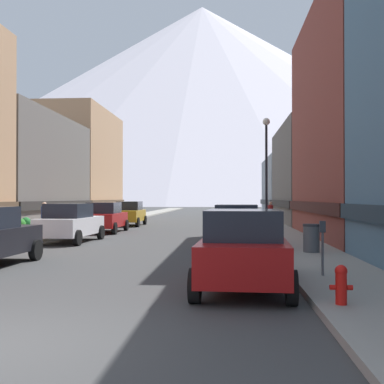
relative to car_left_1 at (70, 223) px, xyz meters
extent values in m
cube|color=gray|center=(-2.45, 19.40, -0.82)|extent=(2.50, 100.00, 0.15)
cube|color=gray|center=(10.05, 19.40, -0.82)|extent=(2.50, 100.00, 0.15)
cube|color=#66605B|center=(-7.73, 9.40, 2.86)|extent=(8.06, 13.30, 7.52)
cube|color=#2D2B29|center=(-7.73, 9.40, 0.70)|extent=(8.36, 13.30, 0.50)
cube|color=tan|center=(-7.63, 22.24, 4.13)|extent=(7.87, 11.94, 10.07)
cube|color=brown|center=(-7.63, 22.24, 0.70)|extent=(8.17, 11.94, 0.50)
cube|color=#66605B|center=(14.53, 16.44, 2.88)|extent=(6.46, 13.63, 7.55)
cube|color=#2D2B29|center=(14.53, 16.44, 0.70)|extent=(6.76, 13.63, 0.50)
cube|color=#99A5B2|center=(15.69, 30.49, 2.21)|extent=(8.78, 13.33, 6.23)
cube|color=#444A50|center=(15.69, 30.49, 0.70)|extent=(9.08, 13.33, 0.50)
cylinder|color=black|center=(0.98, -6.46, -0.56)|extent=(0.24, 0.69, 0.68)
cube|color=silver|center=(0.00, 0.06, -0.16)|extent=(2.03, 4.47, 0.80)
cube|color=#1E232D|center=(-0.01, -0.19, 0.56)|extent=(1.69, 2.27, 0.64)
cylinder|color=black|center=(-0.85, 1.75, -0.56)|extent=(0.25, 0.69, 0.68)
cylinder|color=black|center=(0.99, 1.67, -0.56)|extent=(0.25, 0.69, 0.68)
cylinder|color=black|center=(-0.99, -1.55, -0.56)|extent=(0.25, 0.69, 0.68)
cylinder|color=black|center=(0.85, -1.63, -0.56)|extent=(0.25, 0.69, 0.68)
cube|color=#9E1111|center=(0.00, 6.42, -0.16)|extent=(1.89, 4.42, 0.80)
cube|color=#1E232D|center=(0.01, 6.17, 0.56)|extent=(1.63, 2.22, 0.64)
cylinder|color=black|center=(-0.94, 8.06, -0.56)|extent=(0.23, 0.68, 0.68)
cylinder|color=black|center=(0.90, 8.08, -0.56)|extent=(0.23, 0.68, 0.68)
cylinder|color=black|center=(-0.90, 4.76, -0.56)|extent=(0.23, 0.68, 0.68)
cylinder|color=black|center=(0.94, 4.78, -0.56)|extent=(0.23, 0.68, 0.68)
cube|color=#B28419|center=(0.00, 13.35, -0.16)|extent=(1.91, 4.43, 0.80)
cube|color=#1E232D|center=(0.00, 13.60, 0.56)|extent=(1.64, 2.23, 0.64)
cylinder|color=black|center=(0.95, 11.72, -0.56)|extent=(0.23, 0.68, 0.68)
cylinder|color=black|center=(-0.89, 11.69, -0.56)|extent=(0.23, 0.68, 0.68)
cylinder|color=black|center=(0.90, 15.02, -0.56)|extent=(0.23, 0.68, 0.68)
cylinder|color=black|center=(-0.94, 14.99, -0.56)|extent=(0.23, 0.68, 0.68)
cube|color=#9E1111|center=(7.60, -10.94, -0.16)|extent=(2.04, 4.48, 0.80)
cube|color=#1E232D|center=(7.59, -11.19, 0.56)|extent=(1.70, 2.27, 0.64)
cylinder|color=black|center=(6.76, -9.25, -0.56)|extent=(0.25, 0.69, 0.68)
cylinder|color=black|center=(8.60, -9.34, -0.56)|extent=(0.25, 0.69, 0.68)
cylinder|color=black|center=(6.61, -12.55, -0.56)|extent=(0.25, 0.69, 0.68)
cylinder|color=black|center=(8.45, -12.63, -0.56)|extent=(0.25, 0.69, 0.68)
cube|color=#19478C|center=(7.60, -2.41, -0.16)|extent=(2.00, 4.46, 0.80)
cube|color=#1E232D|center=(7.59, -2.66, 0.56)|extent=(1.68, 2.26, 0.64)
cylinder|color=black|center=(6.74, -0.73, -0.56)|extent=(0.24, 0.69, 0.68)
cylinder|color=black|center=(8.58, -0.79, -0.56)|extent=(0.24, 0.69, 0.68)
cylinder|color=black|center=(6.62, -4.02, -0.56)|extent=(0.24, 0.69, 0.68)
cylinder|color=black|center=(8.46, -4.09, -0.56)|extent=(0.24, 0.69, 0.68)
cylinder|color=red|center=(9.25, -13.15, -0.47)|extent=(0.20, 0.20, 0.55)
sphere|color=red|center=(9.25, -13.15, -0.16)|extent=(0.22, 0.22, 0.22)
cylinder|color=red|center=(9.10, -13.15, -0.45)|extent=(0.10, 0.09, 0.09)
cylinder|color=red|center=(9.40, -13.15, -0.45)|extent=(0.10, 0.09, 0.09)
cylinder|color=#595960|center=(9.55, -9.88, -0.22)|extent=(0.06, 0.06, 1.05)
cube|color=#33383F|center=(9.55, -9.88, 0.44)|extent=(0.14, 0.10, 0.28)
cylinder|color=#4C5156|center=(10.15, -4.70, -0.30)|extent=(0.56, 0.56, 0.90)
cylinder|color=#2D2D33|center=(10.15, -4.70, 0.19)|extent=(0.59, 0.59, 0.08)
cylinder|color=gray|center=(-3.20, 2.59, -0.54)|extent=(0.51, 0.51, 0.42)
sphere|color=#237432|center=(-3.20, 2.59, -0.12)|extent=(0.52, 0.52, 0.52)
cylinder|color=gray|center=(-3.20, 1.88, -0.57)|extent=(0.41, 0.41, 0.35)
sphere|color=#2E7E2A|center=(-3.20, 1.88, -0.17)|extent=(0.56, 0.56, 0.56)
cylinder|color=navy|center=(-2.45, 3.18, -0.03)|extent=(0.36, 0.36, 1.45)
sphere|color=tan|center=(-2.45, 3.18, 0.81)|extent=(0.23, 0.23, 0.23)
cylinder|color=maroon|center=(10.05, 10.52, -0.04)|extent=(0.36, 0.36, 1.42)
sphere|color=tan|center=(10.05, 10.52, 0.78)|extent=(0.22, 0.22, 0.22)
cylinder|color=black|center=(9.15, 2.37, 2.00)|extent=(0.12, 0.12, 5.50)
sphere|color=white|center=(9.15, 2.37, 4.93)|extent=(0.36, 0.36, 0.36)
cone|color=silver|center=(-6.78, 244.40, 52.56)|extent=(315.39, 315.39, 106.93)
camera|label=1|loc=(7.25, -22.00, 1.14)|focal=45.70mm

